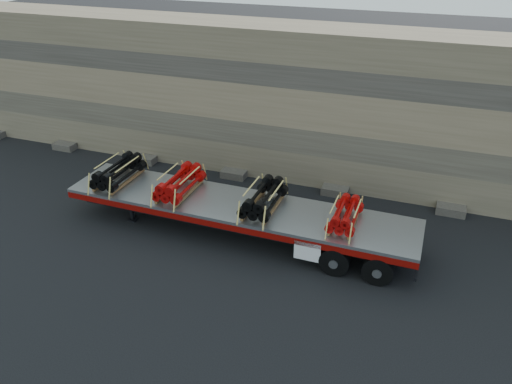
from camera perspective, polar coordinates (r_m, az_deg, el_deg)
ground at (r=19.64m, az=0.35°, el=-5.47°), size 120.00×120.00×0.00m
rock_wall at (r=23.73m, az=5.79°, el=9.98°), size 44.00×3.00×7.00m
trailer at (r=19.64m, az=-2.16°, el=-3.09°), size 13.91×2.78×1.39m
bundle_front at (r=21.50m, az=-15.44°, el=2.19°), size 1.23×2.43×0.86m
bundle_midfront at (r=20.06m, az=-8.73°, el=0.96°), size 1.22×2.40×0.85m
bundle_midrear at (r=18.73m, az=0.88°, el=-0.79°), size 1.22×2.41×0.85m
bundle_rear at (r=18.10m, az=10.15°, el=-2.65°), size 1.02×2.03×0.72m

